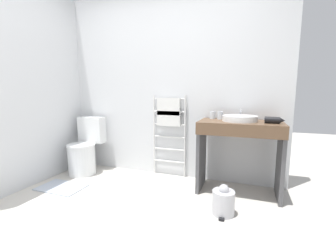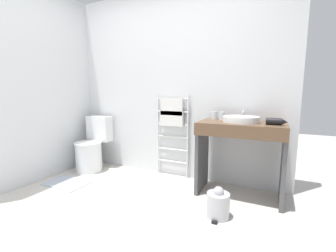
{
  "view_description": "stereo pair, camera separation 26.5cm",
  "coord_description": "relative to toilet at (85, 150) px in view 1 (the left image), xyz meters",
  "views": [
    {
      "loc": [
        1.08,
        -1.44,
        1.17
      ],
      "look_at": [
        0.2,
        1.03,
        0.78
      ],
      "focal_mm": 24.0,
      "sensor_mm": 36.0,
      "label": 1
    },
    {
      "loc": [
        1.33,
        -1.34,
        1.17
      ],
      "look_at": [
        0.2,
        1.03,
        0.78
      ],
      "focal_mm": 24.0,
      "sensor_mm": 36.0,
      "label": 2
    }
  ],
  "objects": [
    {
      "name": "ground_plane",
      "position": [
        1.15,
        -1.16,
        -0.33
      ],
      "size": [
        12.0,
        12.0,
        0.0
      ],
      "primitive_type": "plane",
      "color": "beige"
    },
    {
      "name": "wall_back",
      "position": [
        1.15,
        0.39,
        0.94
      ],
      "size": [
        3.17,
        0.12,
        2.54
      ],
      "primitive_type": "cube",
      "color": "silver",
      "rests_on": "ground_plane"
    },
    {
      "name": "wall_side",
      "position": [
        -0.38,
        -0.41,
        0.94
      ],
      "size": [
        0.12,
        2.21,
        2.54
      ],
      "primitive_type": "cube",
      "color": "silver",
      "rests_on": "ground_plane"
    },
    {
      "name": "toilet",
      "position": [
        0.0,
        0.0,
        0.0
      ],
      "size": [
        0.4,
        0.53,
        0.82
      ],
      "color": "white",
      "rests_on": "ground_plane"
    },
    {
      "name": "towel_radiator",
      "position": [
        1.21,
        0.28,
        0.48
      ],
      "size": [
        0.48,
        0.06,
        1.13
      ],
      "color": "silver",
      "rests_on": "ground_plane"
    },
    {
      "name": "vanity_counter",
      "position": [
        2.15,
        0.04,
        0.24
      ],
      "size": [
        0.92,
        0.52,
        0.85
      ],
      "color": "brown",
      "rests_on": "ground_plane"
    },
    {
      "name": "sink_basin",
      "position": [
        2.14,
        0.06,
        0.55
      ],
      "size": [
        0.39,
        0.39,
        0.06
      ],
      "color": "white",
      "rests_on": "vanity_counter"
    },
    {
      "name": "faucet",
      "position": [
        2.14,
        0.26,
        0.59
      ],
      "size": [
        0.02,
        0.1,
        0.12
      ],
      "color": "silver",
      "rests_on": "vanity_counter"
    },
    {
      "name": "cup_near_wall",
      "position": [
        1.81,
        0.2,
        0.56
      ],
      "size": [
        0.07,
        0.07,
        0.09
      ],
      "color": "silver",
      "rests_on": "vanity_counter"
    },
    {
      "name": "cup_near_edge",
      "position": [
        1.91,
        0.18,
        0.56
      ],
      "size": [
        0.07,
        0.07,
        0.1
      ],
      "color": "silver",
      "rests_on": "vanity_counter"
    },
    {
      "name": "hair_dryer",
      "position": [
        2.48,
        -0.01,
        0.55
      ],
      "size": [
        0.2,
        0.15,
        0.07
      ],
      "color": "black",
      "rests_on": "vanity_counter"
    },
    {
      "name": "trash_bin",
      "position": [
        2.05,
        -0.5,
        -0.21
      ],
      "size": [
        0.21,
        0.25,
        0.3
      ],
      "color": "#B7B7BC",
      "rests_on": "ground_plane"
    },
    {
      "name": "bath_mat",
      "position": [
        0.09,
        -0.56,
        -0.33
      ],
      "size": [
        0.56,
        0.36,
        0.01
      ],
      "primitive_type": "cube",
      "color": "#B2BCCC",
      "rests_on": "ground_plane"
    }
  ]
}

